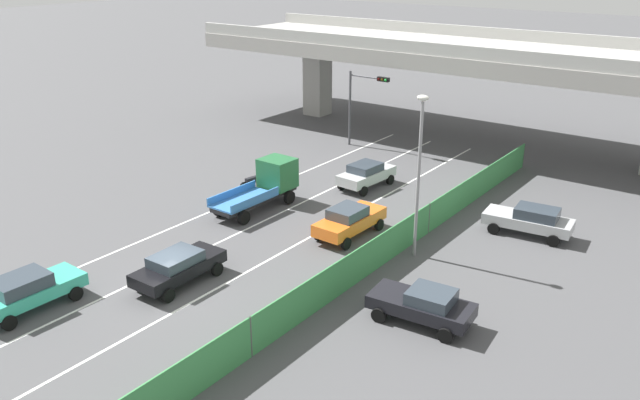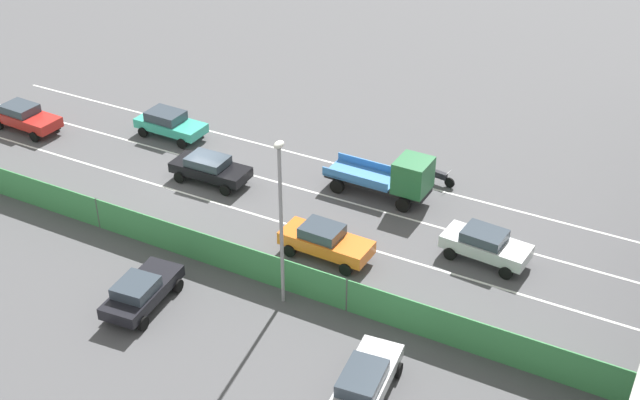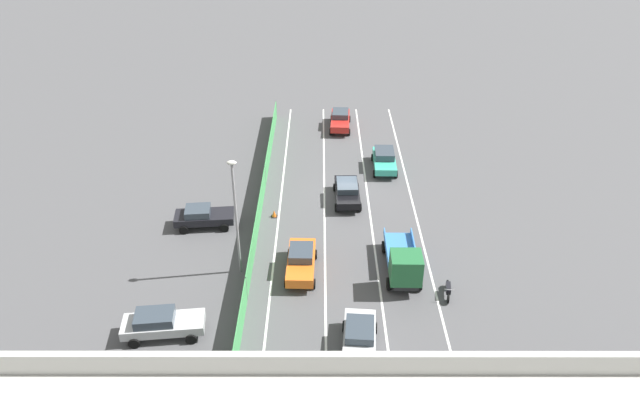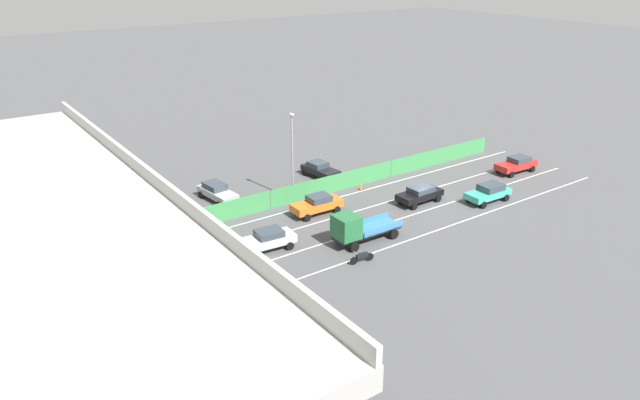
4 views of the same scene
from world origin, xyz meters
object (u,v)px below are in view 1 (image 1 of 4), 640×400
at_px(car_taxi_orange, 349,220).
at_px(traffic_light, 363,95).
at_px(motorcycle, 252,182).
at_px(car_sedan_black, 178,266).
at_px(traffic_cone, 306,293).
at_px(parked_sedan_dark, 423,304).
at_px(car_sedan_silver, 366,174).
at_px(parked_wagon_silver, 530,220).
at_px(flatbed_truck_blue, 268,183).
at_px(street_lamp, 419,163).
at_px(car_taxi_teal, 28,290).

height_order(car_taxi_orange, traffic_light, traffic_light).
bearing_deg(motorcycle, car_sedan_black, -63.04).
bearing_deg(traffic_cone, motorcycle, 141.50).
xyz_separation_m(car_taxi_orange, parked_sedan_dark, (7.30, -5.42, -0.05)).
height_order(car_sedan_silver, parked_sedan_dark, car_sedan_silver).
bearing_deg(parked_wagon_silver, flatbed_truck_blue, -160.96).
xyz_separation_m(flatbed_truck_blue, traffic_light, (-2.05, 13.46, 2.74)).
relative_size(car_taxi_orange, motorcycle, 2.37).
distance_m(motorcycle, parked_wagon_silver, 17.24).
bearing_deg(traffic_cone, car_sedan_silver, 112.41).
bearing_deg(car_sedan_silver, motorcycle, -141.47).
distance_m(car_sedan_black, street_lamp, 12.27).
xyz_separation_m(car_taxi_teal, traffic_light, (-1.83, 28.78, 3.18)).
xyz_separation_m(car_sedan_silver, parked_wagon_silver, (11.13, -1.13, -0.00)).
height_order(car_taxi_teal, traffic_light, traffic_light).
distance_m(car_taxi_orange, street_lamp, 5.61).
relative_size(car_taxi_teal, parked_sedan_dark, 1.02).
bearing_deg(car_taxi_teal, motorcycle, 98.17).
bearing_deg(car_taxi_orange, car_sedan_silver, 116.04).
xyz_separation_m(car_taxi_orange, street_lamp, (3.97, -0.05, 3.95)).
bearing_deg(street_lamp, car_taxi_orange, 179.29).
bearing_deg(parked_sedan_dark, traffic_cone, -166.09).
bearing_deg(flatbed_truck_blue, car_sedan_black, -72.27).
bearing_deg(street_lamp, traffic_cone, -104.77).
bearing_deg(traffic_cone, car_sedan_black, -156.79).
distance_m(parked_wagon_silver, traffic_cone, 13.68).
distance_m(car_taxi_orange, flatbed_truck_blue, 6.60).
height_order(car_taxi_teal, parked_sedan_dark, car_taxi_teal).
relative_size(car_taxi_orange, traffic_cone, 8.31).
bearing_deg(car_sedan_black, parked_sedan_dark, 18.90).
bearing_deg(car_sedan_silver, traffic_light, 124.89).
height_order(car_taxi_orange, flatbed_truck_blue, flatbed_truck_blue).
bearing_deg(car_sedan_black, parked_wagon_silver, 53.36).
distance_m(flatbed_truck_blue, parked_sedan_dark, 15.21).
bearing_deg(car_sedan_black, flatbed_truck_blue, 107.73).
height_order(car_sedan_black, parked_sedan_dark, parked_sedan_dark).
xyz_separation_m(car_taxi_teal, traffic_cone, (8.96, 7.74, -0.65)).
bearing_deg(flatbed_truck_blue, street_lamp, -5.18).
bearing_deg(parked_wagon_silver, traffic_cone, -113.79).
distance_m(motorcycle, parked_sedan_dark, 18.20).
bearing_deg(parked_wagon_silver, car_sedan_silver, 174.23).
relative_size(flatbed_truck_blue, parked_wagon_silver, 1.24).
xyz_separation_m(parked_sedan_dark, parked_wagon_silver, (0.43, 11.24, 0.04)).
height_order(car_taxi_orange, motorcycle, car_taxi_orange).
xyz_separation_m(traffic_light, street_lamp, (12.54, -14.41, 0.79)).
distance_m(car_taxi_teal, street_lamp, 18.35).
height_order(car_taxi_teal, flatbed_truck_blue, flatbed_truck_blue).
relative_size(traffic_light, traffic_cone, 10.47).
relative_size(car_sedan_black, parked_sedan_dark, 1.03).
distance_m(car_sedan_black, traffic_cone, 6.08).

